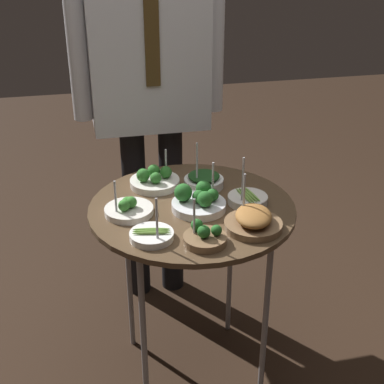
{
  "coord_description": "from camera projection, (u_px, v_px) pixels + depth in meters",
  "views": [
    {
      "loc": [
        -0.35,
        -1.51,
        1.56
      ],
      "look_at": [
        0.0,
        0.0,
        0.78
      ],
      "focal_mm": 50.0,
      "sensor_mm": 36.0,
      "label": 1
    }
  ],
  "objects": [
    {
      "name": "bowl_spinach_far_rim",
      "position": [
        204.0,
        180.0,
        1.88
      ],
      "size": [
        0.14,
        0.14,
        0.18
      ],
      "color": "white",
      "rests_on": "serving_cart"
    },
    {
      "name": "bowl_broccoli_center",
      "position": [
        155.0,
        180.0,
        1.89
      ],
      "size": [
        0.18,
        0.18,
        0.13
      ],
      "color": "silver",
      "rests_on": "serving_cart"
    },
    {
      "name": "bowl_asparagus_front_right",
      "position": [
        248.0,
        199.0,
        1.77
      ],
      "size": [
        0.13,
        0.13,
        0.18
      ],
      "color": "silver",
      "rests_on": "serving_cart"
    },
    {
      "name": "bowl_asparagus_front_center",
      "position": [
        152.0,
        235.0,
        1.57
      ],
      "size": [
        0.13,
        0.13,
        0.15
      ],
      "color": "white",
      "rests_on": "serving_cart"
    },
    {
      "name": "bowl_roast_mid_right",
      "position": [
        253.0,
        221.0,
        1.62
      ],
      "size": [
        0.18,
        0.18,
        0.16
      ],
      "color": "brown",
      "rests_on": "serving_cart"
    },
    {
      "name": "bowl_broccoli_mid_left",
      "position": [
        205.0,
        236.0,
        1.55
      ],
      "size": [
        0.13,
        0.13,
        0.14
      ],
      "color": "brown",
      "rests_on": "serving_cart"
    },
    {
      "name": "bowl_broccoli_back_left",
      "position": [
        198.0,
        200.0,
        1.73
      ],
      "size": [
        0.18,
        0.18,
        0.16
      ],
      "color": "silver",
      "rests_on": "serving_cart"
    },
    {
      "name": "waiter_figure",
      "position": [
        149.0,
        70.0,
        2.1
      ],
      "size": [
        0.61,
        0.23,
        1.65
      ],
      "color": "black",
      "rests_on": "ground_plane"
    },
    {
      "name": "bowl_broccoli_front_left",
      "position": [
        129.0,
        209.0,
        1.7
      ],
      "size": [
        0.16,
        0.16,
        0.13
      ],
      "color": "silver",
      "rests_on": "serving_cart"
    },
    {
      "name": "ground_plane",
      "position": [
        192.0,
        370.0,
        2.09
      ],
      "size": [
        8.0,
        8.0,
        0.0
      ],
      "primitive_type": "plane",
      "color": "black"
    },
    {
      "name": "serving_cart",
      "position": [
        192.0,
        219.0,
        1.78
      ],
      "size": [
        0.68,
        0.68,
        0.73
      ],
      "color": "brown",
      "rests_on": "ground_plane"
    }
  ]
}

